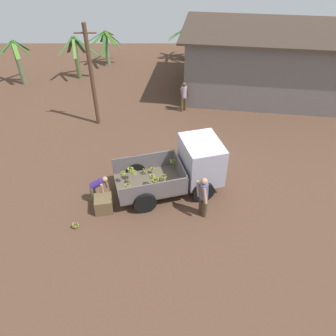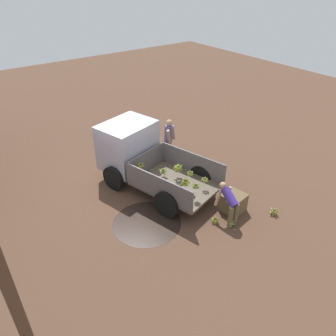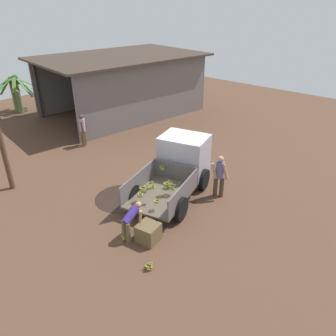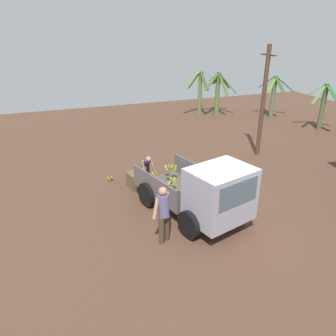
{
  "view_description": "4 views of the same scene",
  "coord_description": "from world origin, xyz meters",
  "px_view_note": "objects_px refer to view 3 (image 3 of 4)",
  "views": [
    {
      "loc": [
        -1.07,
        -10.68,
        9.0
      ],
      "look_at": [
        -1.07,
        -0.68,
        1.1
      ],
      "focal_mm": 35.0,
      "sensor_mm": 36.0,
      "label": 1
    },
    {
      "loc": [
        -8.8,
        4.6,
        6.65
      ],
      "look_at": [
        -1.42,
        -0.85,
        0.92
      ],
      "focal_mm": 35.0,
      "sensor_mm": 36.0,
      "label": 2
    },
    {
      "loc": [
        -9.34,
        -7.77,
        6.94
      ],
      "look_at": [
        -1.47,
        -0.94,
        1.52
      ],
      "focal_mm": 35.0,
      "sensor_mm": 36.0,
      "label": 3
    },
    {
      "loc": [
        7.73,
        -4.79,
        5.82
      ],
      "look_at": [
        -1.85,
        -1.18,
        1.36
      ],
      "focal_mm": 35.0,
      "sensor_mm": 36.0,
      "label": 4
    }
  ],
  "objects_px": {
    "person_worker_loading": "(131,219)",
    "person_bystander_near_shed": "(83,129)",
    "banana_bunch_on_ground_1": "(126,237)",
    "cargo_truck": "(180,162)",
    "banana_bunch_on_ground_0": "(149,266)",
    "wooden_crate_0": "(148,233)",
    "banana_bunch_on_ground_2": "(128,228)",
    "person_foreground_visitor": "(220,174)"
  },
  "relations": [
    {
      "from": "wooden_crate_0",
      "to": "banana_bunch_on_ground_2",
      "type": "bearing_deg",
      "value": 96.11
    },
    {
      "from": "person_bystander_near_shed",
      "to": "banana_bunch_on_ground_2",
      "type": "xyz_separation_m",
      "value": [
        -3.39,
        -7.02,
        -0.84
      ]
    },
    {
      "from": "banana_bunch_on_ground_0",
      "to": "wooden_crate_0",
      "type": "distance_m",
      "value": 1.28
    },
    {
      "from": "cargo_truck",
      "to": "banana_bunch_on_ground_1",
      "type": "xyz_separation_m",
      "value": [
        -3.82,
        -0.86,
        -0.96
      ]
    },
    {
      "from": "person_bystander_near_shed",
      "to": "wooden_crate_0",
      "type": "xyz_separation_m",
      "value": [
        -3.3,
        -7.87,
        -0.64
      ]
    },
    {
      "from": "person_bystander_near_shed",
      "to": "banana_bunch_on_ground_0",
      "type": "relative_size",
      "value": 6.14
    },
    {
      "from": "person_foreground_visitor",
      "to": "person_worker_loading",
      "type": "distance_m",
      "value": 4.03
    },
    {
      "from": "person_worker_loading",
      "to": "wooden_crate_0",
      "type": "height_order",
      "value": "person_worker_loading"
    },
    {
      "from": "banana_bunch_on_ground_0",
      "to": "banana_bunch_on_ground_1",
      "type": "height_order",
      "value": "banana_bunch_on_ground_0"
    },
    {
      "from": "person_foreground_visitor",
      "to": "banana_bunch_on_ground_1",
      "type": "xyz_separation_m",
      "value": [
        -4.16,
        0.8,
        -0.86
      ]
    },
    {
      "from": "banana_bunch_on_ground_2",
      "to": "banana_bunch_on_ground_0",
      "type": "bearing_deg",
      "value": -114.97
    },
    {
      "from": "person_worker_loading",
      "to": "banana_bunch_on_ground_1",
      "type": "height_order",
      "value": "person_worker_loading"
    },
    {
      "from": "cargo_truck",
      "to": "banana_bunch_on_ground_1",
      "type": "height_order",
      "value": "cargo_truck"
    },
    {
      "from": "banana_bunch_on_ground_0",
      "to": "wooden_crate_0",
      "type": "xyz_separation_m",
      "value": [
        0.9,
        0.89,
        0.18
      ]
    },
    {
      "from": "person_worker_loading",
      "to": "person_bystander_near_shed",
      "type": "distance_m",
      "value": 8.19
    },
    {
      "from": "person_bystander_near_shed",
      "to": "banana_bunch_on_ground_1",
      "type": "distance_m",
      "value": 8.25
    },
    {
      "from": "person_foreground_visitor",
      "to": "person_worker_loading",
      "type": "relative_size",
      "value": 1.43
    },
    {
      "from": "banana_bunch_on_ground_0",
      "to": "wooden_crate_0",
      "type": "relative_size",
      "value": 0.43
    },
    {
      "from": "banana_bunch_on_ground_0",
      "to": "banana_bunch_on_ground_2",
      "type": "relative_size",
      "value": 1.22
    },
    {
      "from": "person_foreground_visitor",
      "to": "wooden_crate_0",
      "type": "xyz_separation_m",
      "value": [
        -3.7,
        0.22,
        -0.67
      ]
    },
    {
      "from": "person_worker_loading",
      "to": "wooden_crate_0",
      "type": "bearing_deg",
      "value": -58.67
    },
    {
      "from": "person_foreground_visitor",
      "to": "person_bystander_near_shed",
      "type": "distance_m",
      "value": 8.1
    },
    {
      "from": "person_bystander_near_shed",
      "to": "banana_bunch_on_ground_1",
      "type": "height_order",
      "value": "person_bystander_near_shed"
    },
    {
      "from": "banana_bunch_on_ground_1",
      "to": "banana_bunch_on_ground_2",
      "type": "bearing_deg",
      "value": 36.2
    },
    {
      "from": "cargo_truck",
      "to": "banana_bunch_on_ground_0",
      "type": "distance_m",
      "value": 4.94
    },
    {
      "from": "banana_bunch_on_ground_1",
      "to": "banana_bunch_on_ground_2",
      "type": "relative_size",
      "value": 1.12
    },
    {
      "from": "person_worker_loading",
      "to": "banana_bunch_on_ground_1",
      "type": "bearing_deg",
      "value": 163.22
    },
    {
      "from": "banana_bunch_on_ground_1",
      "to": "banana_bunch_on_ground_0",
      "type": "bearing_deg",
      "value": -106.46
    },
    {
      "from": "cargo_truck",
      "to": "person_worker_loading",
      "type": "xyz_separation_m",
      "value": [
        -3.62,
        -0.94,
        -0.35
      ]
    },
    {
      "from": "person_foreground_visitor",
      "to": "person_worker_loading",
      "type": "xyz_separation_m",
      "value": [
        -3.96,
        0.72,
        -0.24
      ]
    },
    {
      "from": "person_bystander_near_shed",
      "to": "banana_bunch_on_ground_1",
      "type": "xyz_separation_m",
      "value": [
        -3.77,
        -7.29,
        -0.83
      ]
    },
    {
      "from": "cargo_truck",
      "to": "banana_bunch_on_ground_2",
      "type": "height_order",
      "value": "cargo_truck"
    },
    {
      "from": "banana_bunch_on_ground_1",
      "to": "banana_bunch_on_ground_2",
      "type": "distance_m",
      "value": 0.47
    },
    {
      "from": "cargo_truck",
      "to": "banana_bunch_on_ground_2",
      "type": "bearing_deg",
      "value": 174.39
    },
    {
      "from": "wooden_crate_0",
      "to": "person_bystander_near_shed",
      "type": "bearing_deg",
      "value": 67.23
    },
    {
      "from": "banana_bunch_on_ground_0",
      "to": "wooden_crate_0",
      "type": "height_order",
      "value": "wooden_crate_0"
    },
    {
      "from": "banana_bunch_on_ground_1",
      "to": "cargo_truck",
      "type": "bearing_deg",
      "value": 12.71
    },
    {
      "from": "person_foreground_visitor",
      "to": "banana_bunch_on_ground_2",
      "type": "distance_m",
      "value": 4.03
    },
    {
      "from": "wooden_crate_0",
      "to": "person_worker_loading",
      "type": "bearing_deg",
      "value": 117.88
    },
    {
      "from": "person_bystander_near_shed",
      "to": "banana_bunch_on_ground_1",
      "type": "bearing_deg",
      "value": -62.71
    },
    {
      "from": "person_foreground_visitor",
      "to": "banana_bunch_on_ground_1",
      "type": "distance_m",
      "value": 4.33
    },
    {
      "from": "banana_bunch_on_ground_0",
      "to": "banana_bunch_on_ground_2",
      "type": "height_order",
      "value": "banana_bunch_on_ground_0"
    }
  ]
}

